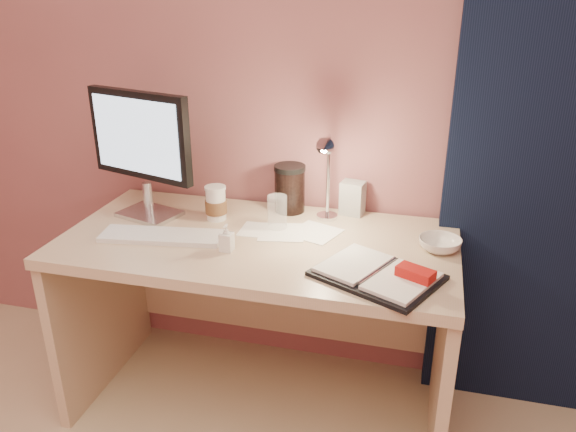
% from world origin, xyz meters
% --- Properties ---
extents(room, '(3.50, 3.50, 3.50)m').
position_xyz_m(room, '(0.95, 1.69, 1.14)').
color(room, '#C6B28E').
rests_on(room, ground).
extents(desk, '(1.40, 0.70, 0.73)m').
position_xyz_m(desk, '(0.00, 1.45, 0.50)').
color(desk, '#C9AC8E').
rests_on(desk, ground).
extents(monitor, '(0.45, 0.22, 0.49)m').
position_xyz_m(monitor, '(-0.47, 1.47, 1.02)').
color(monitor, silver).
rests_on(monitor, desk).
extents(keyboard, '(0.45, 0.19, 0.02)m').
position_xyz_m(keyboard, '(-0.33, 1.30, 0.74)').
color(keyboard, white).
rests_on(keyboard, desk).
extents(planner, '(0.44, 0.40, 0.06)m').
position_xyz_m(planner, '(0.45, 1.20, 0.74)').
color(planner, black).
rests_on(planner, desk).
extents(paper_a, '(0.19, 0.19, 0.00)m').
position_xyz_m(paper_a, '(0.07, 1.45, 0.73)').
color(paper_a, white).
rests_on(paper_a, desk).
extents(paper_b, '(0.14, 0.14, 0.00)m').
position_xyz_m(paper_b, '(-0.02, 1.45, 0.73)').
color(paper_b, white).
rests_on(paper_b, desk).
extents(paper_c, '(0.21, 0.21, 0.00)m').
position_xyz_m(paper_c, '(0.19, 1.48, 0.73)').
color(paper_c, white).
rests_on(paper_c, desk).
extents(coffee_cup, '(0.08, 0.08, 0.13)m').
position_xyz_m(coffee_cup, '(-0.21, 1.51, 0.79)').
color(coffee_cup, white).
rests_on(coffee_cup, desk).
extents(clear_cup, '(0.07, 0.07, 0.13)m').
position_xyz_m(clear_cup, '(0.04, 1.49, 0.79)').
color(clear_cup, white).
rests_on(clear_cup, desk).
extents(bowl, '(0.19, 0.19, 0.04)m').
position_xyz_m(bowl, '(0.63, 1.44, 0.75)').
color(bowl, silver).
rests_on(bowl, desk).
extents(lotion_bottle, '(0.04, 0.05, 0.10)m').
position_xyz_m(lotion_bottle, '(-0.07, 1.26, 0.78)').
color(lotion_bottle, white).
rests_on(lotion_bottle, desk).
extents(dark_jar, '(0.12, 0.12, 0.17)m').
position_xyz_m(dark_jar, '(0.05, 1.66, 0.81)').
color(dark_jar, black).
rests_on(dark_jar, desk).
extents(product_box, '(0.10, 0.09, 0.13)m').
position_xyz_m(product_box, '(0.29, 1.69, 0.80)').
color(product_box, beige).
rests_on(product_box, desk).
extents(desk_lamp, '(0.08, 0.22, 0.35)m').
position_xyz_m(desk_lamp, '(0.20, 1.54, 0.95)').
color(desk_lamp, silver).
rests_on(desk_lamp, desk).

